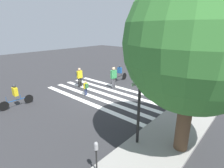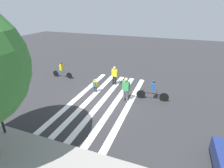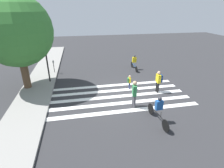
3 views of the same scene
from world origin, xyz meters
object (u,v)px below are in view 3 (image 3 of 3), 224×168
Objects in this scene: street_tree at (16,31)px; cyclist_mid_street at (134,62)px; parking_meter at (53,64)px; cyclist_near_curb at (159,109)px; pedestrian_child_with_backpack at (134,93)px; pedestrian_adult_tall_backpack at (159,80)px; traffic_light at (47,50)px; pedestrian_adult_yellow_jacket at (129,81)px.

street_tree reaches higher than cyclist_mid_street.
parking_meter is 0.56× the size of cyclist_near_curb.
street_tree reaches higher than pedestrian_child_with_backpack.
pedestrian_adult_tall_backpack is (1.76, -2.50, -0.04)m from pedestrian_child_with_backpack.
traffic_light is 7.13m from pedestrian_adult_yellow_jacket.
cyclist_near_curb is at bearing -126.44° from street_tree.
traffic_light is 3.01m from parking_meter.
pedestrian_child_with_backpack is 0.77× the size of cyclist_near_curb.
pedestrian_adult_tall_backpack is at bearing 67.37° from pedestrian_adult_yellow_jacket.
traffic_light is at bearing 179.93° from parking_meter.
cyclist_mid_street is at bearing 161.20° from pedestrian_adult_yellow_jacket.
pedestrian_adult_tall_backpack is 0.79× the size of cyclist_mid_street.
cyclist_mid_street is (-0.42, -8.13, -0.16)m from parking_meter.
parking_meter is 10.18m from pedestrian_adult_tall_backpack.
parking_meter is (2.38, -0.00, -1.85)m from traffic_light.
pedestrian_adult_tall_backpack is (-5.87, -8.33, -0.01)m from parking_meter.
parking_meter is at bearing 54.28° from pedestrian_adult_tall_backpack.
parking_meter is 7.98m from pedestrian_adult_yellow_jacket.
parking_meter is 5.10m from street_tree.
street_tree is 11.08m from cyclist_near_curb.
parking_meter is 0.19× the size of street_tree.
pedestrian_adult_tall_backpack is at bearing -112.72° from traffic_light.
street_tree is (-0.89, 1.74, 1.66)m from traffic_light.
traffic_light is 9.94m from cyclist_near_curb.
traffic_light is 1.69× the size of cyclist_near_curb.
cyclist_mid_street is (7.20, -2.30, -0.19)m from pedestrian_child_with_backpack.
cyclist_mid_street is (4.45, -1.83, 0.18)m from pedestrian_adult_yellow_jacket.
traffic_light is at bearing 103.59° from cyclist_mid_street.
street_tree reaches higher than pedestrian_adult_yellow_jacket.
parking_meter is at bearing 48.08° from pedestrian_child_with_backpack.
street_tree is 10.91m from cyclist_mid_street.
cyclist_near_curb is 1.10× the size of cyclist_mid_street.
traffic_light is 0.57× the size of street_tree.
street_tree is at bearing 117.01° from traffic_light.
pedestrian_child_with_backpack is 1.08× the size of pedestrian_adult_tall_backpack.
pedestrian_adult_tall_backpack is at bearing -44.13° from pedestrian_child_with_backpack.
parking_meter is at bearing -28.11° from street_tree.
pedestrian_adult_yellow_jacket is 0.48× the size of cyclist_near_curb.
street_tree is at bearing 106.13° from cyclist_mid_street.
cyclist_near_curb is (-1.85, -0.84, -0.19)m from pedestrian_child_with_backpack.
parking_meter is at bearing 31.15° from cyclist_near_curb.
pedestrian_child_with_backpack is 3.05m from pedestrian_adult_tall_backpack.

